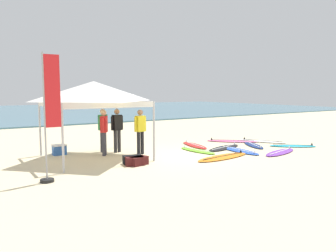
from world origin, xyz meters
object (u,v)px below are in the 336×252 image
canopy_tent (94,92)px  person_yellow (140,129)px  surfboard_pink (232,141)px  surfboard_black (224,148)px  surfboard_white (262,141)px  gear_bag_on_sand (139,161)px  person_black (117,127)px  person_green (103,127)px  surfboard_navy (254,145)px  surfboard_cyan (293,146)px  cooler_box (59,150)px  surfboard_lime (197,150)px  banner_flag (49,123)px  surfboard_orange (223,157)px  surfboard_blue (238,150)px  surfboard_purple (280,152)px  gear_bag_near_tent (132,160)px  gear_bag_by_pole (135,161)px  person_red (104,129)px

canopy_tent → person_yellow: canopy_tent is taller
canopy_tent → surfboard_pink: bearing=1.6°
canopy_tent → surfboard_black: canopy_tent is taller
surfboard_white → gear_bag_on_sand: gear_bag_on_sand is taller
person_black → surfboard_black: bearing=-22.0°
canopy_tent → gear_bag_on_sand: size_ratio=5.35×
person_yellow → person_green: bearing=128.6°
person_yellow → surfboard_navy: bearing=-11.3°
person_black → gear_bag_on_sand: person_black is taller
surfboard_cyan → gear_bag_on_sand: (-7.32, 0.44, 0.10)m
surfboard_navy → person_yellow: bearing=168.7°
surfboard_white → cooler_box: 9.19m
cooler_box → person_black: bearing=-18.8°
person_black → surfboard_lime: bearing=-29.8°
surfboard_pink → banner_flag: size_ratio=0.64×
surfboard_pink → surfboard_orange: (-2.95, -2.64, -0.00)m
surfboard_black → person_black: person_black is taller
gear_bag_on_sand → surfboard_blue: bearing=0.9°
surfboard_cyan → person_yellow: 6.79m
surfboard_black → person_black: size_ratio=1.32×
canopy_tent → gear_bag_on_sand: (0.80, -1.84, -2.25)m
surfboard_purple → surfboard_blue: same height
surfboard_navy → surfboard_lime: bearing=173.7°
gear_bag_on_sand → cooler_box: 3.63m
surfboard_black → cooler_box: (-6.19, 2.37, 0.16)m
surfboard_lime → surfboard_orange: size_ratio=0.74×
canopy_tent → surfboard_orange: 5.19m
surfboard_blue → gear_bag_on_sand: bearing=-179.1°
cooler_box → person_green: bearing=-11.7°
canopy_tent → surfboard_black: size_ratio=1.43×
person_black → gear_bag_near_tent: size_ratio=2.85×
surfboard_black → surfboard_purple: 2.26m
canopy_tent → surfboard_cyan: 8.75m
surfboard_white → surfboard_cyan: bearing=-87.8°
gear_bag_by_pole → gear_bag_on_sand: bearing=-18.1°
surfboard_black → gear_bag_by_pole: gear_bag_by_pole is taller
person_yellow → cooler_box: size_ratio=3.42×
surfboard_orange → gear_bag_near_tent: (-3.21, 0.91, 0.10)m
surfboard_orange → person_black: 4.26m
canopy_tent → person_green: canopy_tent is taller
surfboard_cyan → person_yellow: person_yellow is taller
surfboard_orange → surfboard_purple: bearing=-11.6°
person_green → gear_bag_near_tent: (-0.00, -2.56, -0.85)m
surfboard_orange → banner_flag: bearing=178.6°
gear_bag_by_pole → gear_bag_on_sand: (0.12, -0.04, 0.00)m
person_red → cooler_box: 1.91m
gear_bag_near_tent → surfboard_navy: bearing=2.7°
surfboard_pink → person_green: (-6.16, 0.83, 0.95)m
surfboard_pink → surfboard_cyan: (1.24, -2.47, 0.00)m
surfboard_blue → cooler_box: bearing=153.5°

